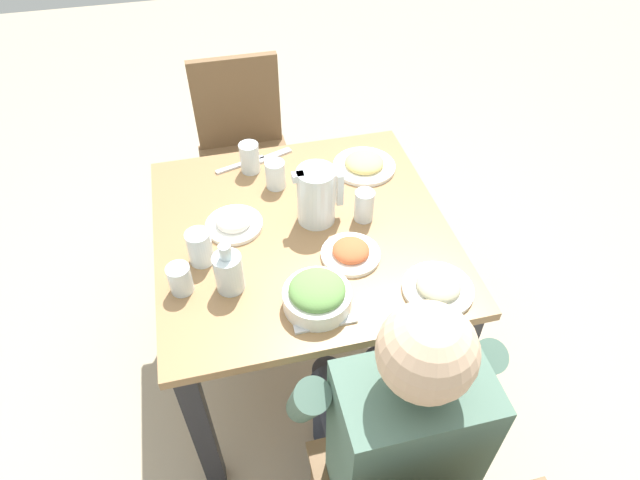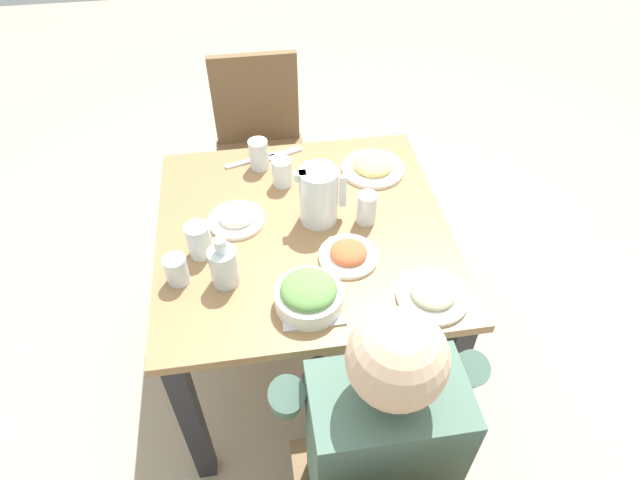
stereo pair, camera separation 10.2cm
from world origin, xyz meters
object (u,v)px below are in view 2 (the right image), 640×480
(diner_near, at_px, (370,425))
(water_pitcher, at_px, (319,195))
(salad_bowl, at_px, (309,294))
(oil_carafe, at_px, (224,267))
(water_glass_by_pitcher, at_px, (367,208))
(plate_fries, at_px, (373,167))
(dining_table, at_px, (304,253))
(plate_beans, at_px, (433,295))
(plate_rice_curry, at_px, (348,254))
(water_glass_near_left, at_px, (282,172))
(water_glass_far_right, at_px, (259,154))
(chair_far, at_px, (260,143))
(plate_yoghurt, at_px, (236,217))
(water_glass_near_right, at_px, (199,240))
(water_glass_center, at_px, (176,270))

(diner_near, xyz_separation_m, water_pitcher, (-0.03, 0.66, 0.19))
(salad_bowl, relative_size, oil_carafe, 1.14)
(water_glass_by_pitcher, bearing_deg, plate_fries, 72.42)
(dining_table, relative_size, water_glass_by_pitcher, 8.62)
(diner_near, distance_m, plate_beans, 0.39)
(water_pitcher, bearing_deg, water_glass_by_pitcher, -12.14)
(dining_table, height_order, salad_bowl, salad_bowl)
(plate_rice_curry, bearing_deg, water_glass_near_left, 112.42)
(plate_rice_curry, bearing_deg, water_glass_far_right, 115.03)
(plate_beans, bearing_deg, water_glass_by_pitcher, 108.55)
(chair_far, bearing_deg, plate_yoghurt, -98.18)
(diner_near, relative_size, plate_yoghurt, 6.42)
(oil_carafe, bearing_deg, chair_far, 81.57)
(water_glass_far_right, xyz_separation_m, water_glass_near_left, (0.07, -0.11, -0.01))
(plate_rice_curry, bearing_deg, chair_far, 101.97)
(water_glass_near_left, bearing_deg, water_pitcher, -63.49)
(salad_bowl, distance_m, water_glass_near_right, 0.38)
(water_glass_far_right, bearing_deg, chair_far, 87.95)
(water_glass_center, xyz_separation_m, water_glass_by_pitcher, (0.58, 0.17, 0.01))
(diner_near, distance_m, oil_carafe, 0.57)
(plate_yoghurt, bearing_deg, diner_near, -67.26)
(water_glass_center, bearing_deg, chair_far, 74.10)
(water_glass_by_pitcher, bearing_deg, water_glass_far_right, 133.30)
(water_glass_near_right, bearing_deg, chair_far, 76.20)
(chair_far, relative_size, water_glass_center, 9.74)
(water_glass_center, height_order, water_glass_by_pitcher, water_glass_by_pitcher)
(water_glass_center, distance_m, water_glass_far_right, 0.57)
(diner_near, distance_m, water_glass_near_right, 0.71)
(water_glass_near_right, relative_size, water_glass_far_right, 1.01)
(diner_near, height_order, salad_bowl, diner_near)
(chair_far, distance_m, plate_fries, 0.74)
(salad_bowl, height_order, plate_beans, salad_bowl)
(dining_table, height_order, water_glass_near_right, water_glass_near_right)
(plate_rice_curry, distance_m, oil_carafe, 0.36)
(plate_beans, relative_size, plate_rice_curry, 1.13)
(dining_table, height_order, plate_rice_curry, plate_rice_curry)
(oil_carafe, bearing_deg, water_glass_center, 170.44)
(diner_near, relative_size, plate_rice_curry, 6.51)
(plate_rice_curry, distance_m, plate_fries, 0.44)
(dining_table, bearing_deg, water_glass_by_pitcher, 0.54)
(water_glass_far_right, bearing_deg, water_glass_near_left, -56.63)
(oil_carafe, bearing_deg, plate_fries, 39.99)
(plate_beans, relative_size, water_glass_near_right, 1.82)
(plate_rice_curry, distance_m, water_glass_far_right, 0.54)
(water_glass_near_right, bearing_deg, water_glass_center, -122.71)
(chair_far, bearing_deg, salad_bowl, -86.52)
(water_pitcher, relative_size, water_glass_near_left, 1.95)
(water_pitcher, relative_size, water_glass_far_right, 1.75)
(water_glass_near_right, bearing_deg, plate_yoghurt, 48.68)
(water_glass_center, distance_m, water_glass_near_left, 0.52)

